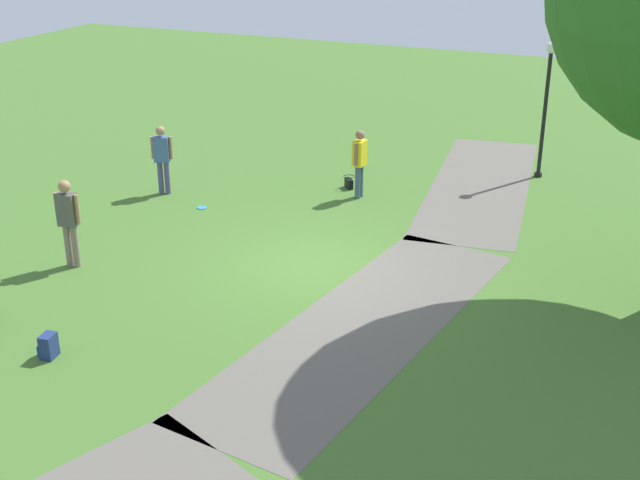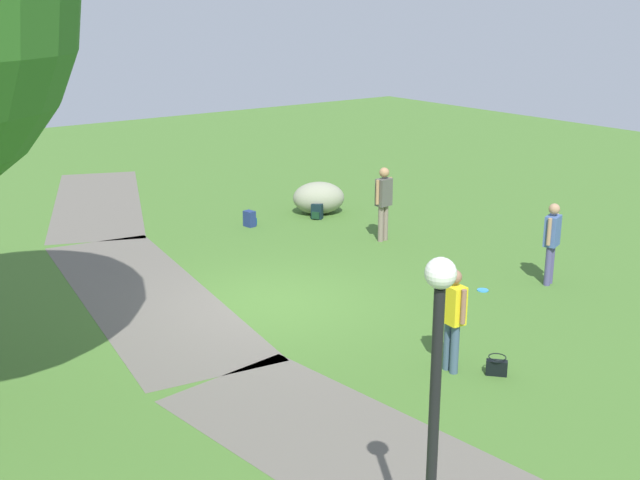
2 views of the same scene
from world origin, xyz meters
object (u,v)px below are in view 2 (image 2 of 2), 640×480
object	(u,v)px
passerby_on_path	(384,198)
frisbee_on_grass	(483,290)
spare_backpack_on_lawn	(250,219)
backpack_by_boulder	(317,212)
man_near_boulder	(552,238)
lamp_post	(435,396)
handbag_on_grass	(497,367)
woman_with_handbag	(453,313)
lawn_boulder	(319,198)

from	to	relation	value
passerby_on_path	frisbee_on_grass	bearing A→B (deg)	170.15
spare_backpack_on_lawn	backpack_by_boulder	bearing A→B (deg)	-103.69
man_near_boulder	spare_backpack_on_lawn	bearing A→B (deg)	19.53
lamp_post	spare_backpack_on_lawn	world-z (taller)	lamp_post
handbag_on_grass	backpack_by_boulder	size ratio (longest dim) A/B	0.96
woman_with_handbag	man_near_boulder	world-z (taller)	man_near_boulder
lawn_boulder	spare_backpack_on_lawn	size ratio (longest dim) A/B	4.22
frisbee_on_grass	woman_with_handbag	bearing A→B (deg)	124.71
lawn_boulder	woman_with_handbag	bearing A→B (deg)	155.61
lawn_boulder	man_near_boulder	world-z (taller)	man_near_boulder
spare_backpack_on_lawn	frisbee_on_grass	distance (m)	6.82
passerby_on_path	frisbee_on_grass	distance (m)	3.95
backpack_by_boulder	frisbee_on_grass	distance (m)	6.31
handbag_on_grass	spare_backpack_on_lawn	size ratio (longest dim) A/B	0.96
lamp_post	woman_with_handbag	world-z (taller)	lamp_post
handbag_on_grass	spare_backpack_on_lawn	world-z (taller)	spare_backpack_on_lawn
passerby_on_path	handbag_on_grass	bearing A→B (deg)	153.03
man_near_boulder	backpack_by_boulder	bearing A→B (deg)	6.55
woman_with_handbag	passerby_on_path	xyz separation A→B (m)	(5.90, -3.73, 0.08)
woman_with_handbag	spare_backpack_on_lawn	bearing A→B (deg)	-11.85
backpack_by_boulder	man_near_boulder	bearing A→B (deg)	-173.45
lawn_boulder	passerby_on_path	bearing A→B (deg)	174.79
lamp_post	woman_with_handbag	size ratio (longest dim) A/B	2.07
spare_backpack_on_lawn	lawn_boulder	bearing A→B (deg)	-90.73
lamp_post	lawn_boulder	size ratio (longest dim) A/B	2.02
woman_with_handbag	handbag_on_grass	bearing A→B (deg)	-138.40
lamp_post	man_near_boulder	distance (m)	9.53
handbag_on_grass	lawn_boulder	bearing A→B (deg)	-20.72
handbag_on_grass	spare_backpack_on_lawn	xyz separation A→B (m)	(9.37, -1.39, 0.05)
backpack_by_boulder	passerby_on_path	bearing A→B (deg)	-177.98
lamp_post	handbag_on_grass	bearing A→B (deg)	-56.20
spare_backpack_on_lawn	woman_with_handbag	bearing A→B (deg)	168.15
lawn_boulder	passerby_on_path	distance (m)	2.99
lamp_post	spare_backpack_on_lawn	size ratio (longest dim) A/B	8.55
backpack_by_boulder	frisbee_on_grass	bearing A→B (deg)	174.86
man_near_boulder	woman_with_handbag	bearing A→B (deg)	110.05
lamp_post	woman_with_handbag	distance (m)	5.06
spare_backpack_on_lawn	frisbee_on_grass	bearing A→B (deg)	-169.70
man_near_boulder	backpack_by_boulder	world-z (taller)	man_near_boulder
woman_with_handbag	handbag_on_grass	xyz separation A→B (m)	(-0.52, -0.46, -0.81)
woman_with_handbag	handbag_on_grass	distance (m)	1.07
backpack_by_boulder	woman_with_handbag	bearing A→B (deg)	156.58
lamp_post	backpack_by_boulder	xyz separation A→B (m)	(11.70, -7.31, -1.92)
passerby_on_path	frisbee_on_grass	xyz separation A→B (m)	(-3.76, 0.65, -1.02)
lawn_boulder	backpack_by_boulder	size ratio (longest dim) A/B	4.22
lawn_boulder	backpack_by_boulder	bearing A→B (deg)	138.95
man_near_boulder	frisbee_on_grass	distance (m)	1.73
man_near_boulder	handbag_on_grass	distance (m)	4.57
lawn_boulder	backpack_by_boulder	world-z (taller)	lawn_boulder
lawn_boulder	spare_backpack_on_lawn	world-z (taller)	lawn_boulder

